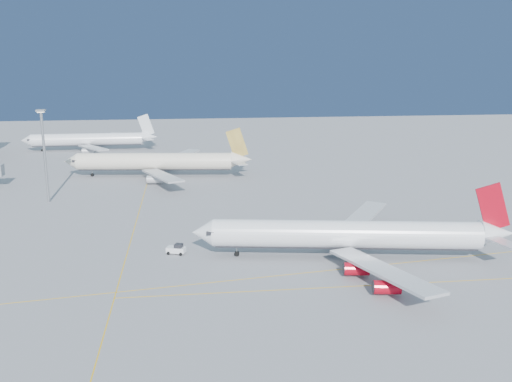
{
  "coord_description": "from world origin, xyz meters",
  "views": [
    {
      "loc": [
        -27.38,
        -103.27,
        39.31
      ],
      "look_at": [
        -11.19,
        29.01,
        7.0
      ],
      "focal_mm": 40.0,
      "sensor_mm": 36.0,
      "label": 1
    }
  ],
  "objects_px": {
    "airliner_third": "(90,140)",
    "light_mast": "(44,148)",
    "airliner_etihad": "(159,162)",
    "pushback_tug": "(177,249)",
    "airliner_virgin": "(352,235)"
  },
  "relations": [
    {
      "from": "airliner_etihad",
      "to": "light_mast",
      "type": "bearing_deg",
      "value": -127.01
    },
    {
      "from": "airliner_third",
      "to": "pushback_tug",
      "type": "xyz_separation_m",
      "value": [
        37.0,
        -131.18,
        -3.51
      ]
    },
    {
      "from": "airliner_virgin",
      "to": "airliner_etihad",
      "type": "xyz_separation_m",
      "value": [
        -40.97,
        82.12,
        0.2
      ]
    },
    {
      "from": "airliner_etihad",
      "to": "pushback_tug",
      "type": "xyz_separation_m",
      "value": [
        6.65,
        -75.64,
        -3.91
      ]
    },
    {
      "from": "airliner_etihad",
      "to": "airliner_third",
      "type": "relative_size",
      "value": 1.12
    },
    {
      "from": "airliner_virgin",
      "to": "airliner_etihad",
      "type": "distance_m",
      "value": 91.77
    },
    {
      "from": "airliner_virgin",
      "to": "light_mast",
      "type": "distance_m",
      "value": 87.24
    },
    {
      "from": "airliner_third",
      "to": "pushback_tug",
      "type": "bearing_deg",
      "value": -75.04
    },
    {
      "from": "pushback_tug",
      "to": "airliner_etihad",
      "type": "bearing_deg",
      "value": 114.73
    },
    {
      "from": "pushback_tug",
      "to": "light_mast",
      "type": "bearing_deg",
      "value": 147.27
    },
    {
      "from": "airliner_third",
      "to": "light_mast",
      "type": "relative_size",
      "value": 2.2
    },
    {
      "from": "airliner_third",
      "to": "light_mast",
      "type": "distance_m",
      "value": 86.3
    },
    {
      "from": "airliner_etihad",
      "to": "airliner_third",
      "type": "distance_m",
      "value": 63.29
    },
    {
      "from": "airliner_etihad",
      "to": "light_mast",
      "type": "height_order",
      "value": "light_mast"
    },
    {
      "from": "pushback_tug",
      "to": "airliner_third",
      "type": "bearing_deg",
      "value": 125.46
    }
  ]
}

